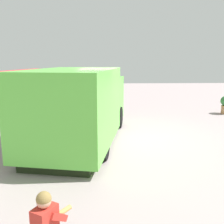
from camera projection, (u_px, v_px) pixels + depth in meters
The scene contains 3 objects.
ground_plane at pixel (118, 137), 8.55m from camera, with size 40.00×40.00×0.00m, color #A59495.
food_truck at pixel (81, 107), 7.89m from camera, with size 5.85×3.56×2.29m.
plaza_bench at pixel (23, 104), 12.69m from camera, with size 0.61×1.71×0.50m.
Camera 1 is at (-8.19, 0.54, 2.53)m, focal length 40.68 mm.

